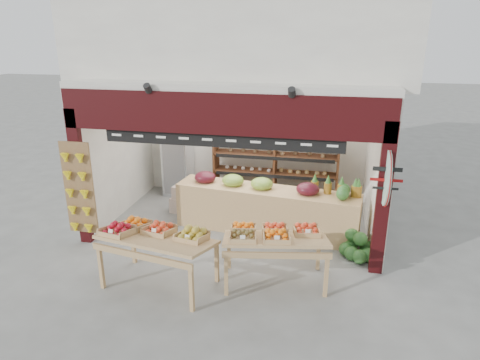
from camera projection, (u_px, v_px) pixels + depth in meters
name	position (u px, v px, depth m)	size (l,w,h in m)	color
ground	(234.00, 231.00, 8.94)	(60.00, 60.00, 0.00)	slate
shop_structure	(250.00, 33.00, 9.15)	(6.36, 5.12, 5.40)	silver
banana_board	(78.00, 191.00, 8.03)	(0.60, 0.15, 1.80)	olive
gift_sign	(386.00, 178.00, 6.77)	(0.04, 0.93, 0.92)	#BFF0D5
back_shelving	(275.00, 159.00, 10.07)	(2.95, 0.48, 1.83)	brown
refrigerator	(178.00, 162.00, 10.75)	(0.65, 0.65, 1.67)	silver
cardboard_stack	(190.00, 204.00, 9.74)	(1.01, 0.73, 0.63)	beige
mid_counter	(266.00, 208.00, 8.77)	(3.80, 1.19, 1.16)	tan
display_table_left	(154.00, 235.00, 6.87)	(1.90, 1.27, 1.10)	tan
display_table_right	(271.00, 236.00, 6.89)	(1.81, 1.22, 1.06)	tan
watermelon_pile	(357.00, 248.00, 7.84)	(0.64, 0.66, 0.50)	#1B5120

